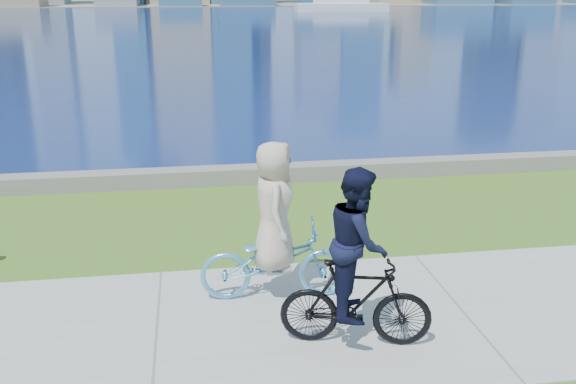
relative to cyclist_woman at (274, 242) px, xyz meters
name	(u,v)px	position (x,y,z in m)	size (l,w,h in m)	color
ground	(157,333)	(-1.59, -0.71, -0.84)	(320.00, 320.00, 0.00)	#375E18
concrete_path	(157,332)	(-1.59, -0.71, -0.83)	(80.00, 3.50, 0.02)	#9A9B96
seawall	(167,178)	(-1.59, 5.49, -0.66)	(90.00, 0.50, 0.35)	slate
bay_water	(180,20)	(-1.59, 71.29, -0.84)	(320.00, 131.00, 0.01)	#0C1E52
far_shore	(181,4)	(-1.59, 129.29, -0.78)	(320.00, 30.00, 0.12)	slate
ferry_far	(341,6)	(22.77, 91.79, -0.04)	(14.21, 4.06, 1.93)	silver
cyclist_woman	(274,242)	(0.00, 0.00, 0.00)	(0.85, 2.08, 2.21)	#58A9D7
cyclist_man	(357,273)	(0.79, -1.35, 0.11)	(0.93, 1.87, 2.20)	black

